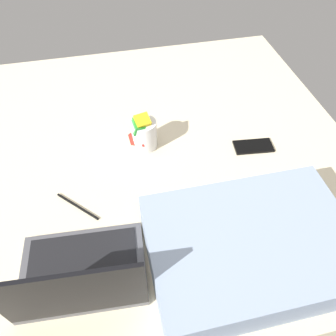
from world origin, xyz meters
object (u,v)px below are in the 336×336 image
laptop (81,275)px  cell_phone (253,146)px  pillow (249,248)px  snack_cup (143,133)px

laptop → cell_phone: (-62.86, -37.22, -4.01)cm
pillow → snack_cup: bearing=-68.5°
snack_cup → laptop: bearing=62.6°
cell_phone → pillow: pillow is taller
pillow → laptop: bearing=-4.1°
snack_cup → pillow: 53.48cm
laptop → cell_phone: size_ratio=2.46×
snack_cup → pillow: size_ratio=0.27×
laptop → cell_phone: 73.16cm
laptop → snack_cup: size_ratio=2.41×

